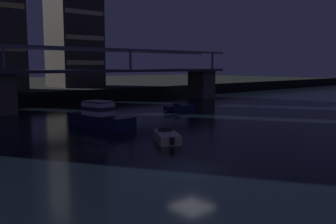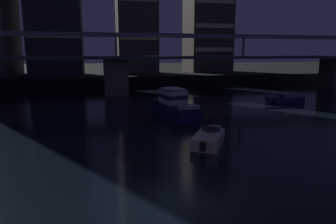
# 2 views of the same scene
# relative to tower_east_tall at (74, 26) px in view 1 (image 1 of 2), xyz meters

# --- Properties ---
(ground_plane) EXTENTS (400.00, 400.00, 0.00)m
(ground_plane) POSITION_rel_tower_east_tall_xyz_m (-22.35, -57.24, -14.94)
(ground_plane) COLOR black
(tower_east_tall) EXTENTS (9.35, 9.36, 25.78)m
(tower_east_tall) POSITION_rel_tower_east_tall_xyz_m (0.00, 0.00, 0.00)
(tower_east_tall) COLOR #38332D
(tower_east_tall) RESTS_ON far_riverbank
(cabin_cruiser_near_left) EXTENTS (3.90, 9.35, 2.79)m
(cabin_cruiser_near_left) POSITION_rel_tower_east_tall_xyz_m (-17.41, -38.11, -13.89)
(cabin_cruiser_near_left) COLOR #19234C
(cabin_cruiser_near_left) RESTS_ON ground
(speedboat_near_center) EXTENTS (3.64, 4.85, 1.16)m
(speedboat_near_center) POSITION_rel_tower_east_tall_xyz_m (-17.54, -49.33, -14.53)
(speedboat_near_center) COLOR beige
(speedboat_near_center) RESTS_ON ground
(speedboat_mid_center) EXTENTS (5.23, 2.22, 1.16)m
(speedboat_mid_center) POSITION_rel_tower_east_tall_xyz_m (-0.96, -33.55, -14.53)
(speedboat_mid_center) COLOR #19234C
(speedboat_mid_center) RESTS_ON ground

